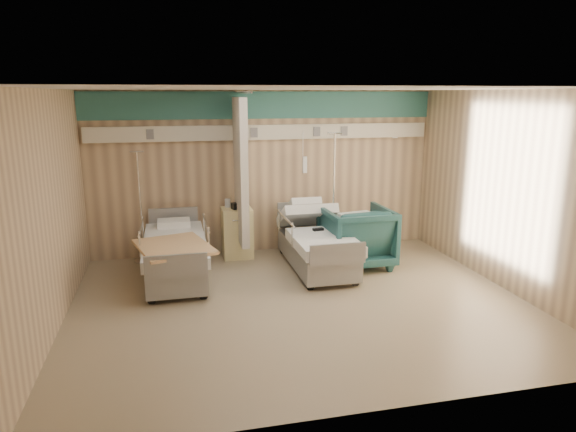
{
  "coord_description": "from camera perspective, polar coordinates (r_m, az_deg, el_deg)",
  "views": [
    {
      "loc": [
        -1.6,
        -6.24,
        2.74
      ],
      "look_at": [
        -0.03,
        0.6,
        1.06
      ],
      "focal_mm": 32.0,
      "sensor_mm": 36.0,
      "label": 1
    }
  ],
  "objects": [
    {
      "name": "bed_right",
      "position": [
        8.22,
        3.16,
        -3.73
      ],
      "size": [
        1.0,
        2.16,
        0.63
      ],
      "primitive_type": null,
      "color": "silver",
      "rests_on": "ground"
    },
    {
      "name": "ground",
      "position": [
        7.0,
        1.33,
        -9.6
      ],
      "size": [
        6.0,
        5.0,
        0.0
      ],
      "primitive_type": "cube",
      "color": "gray",
      "rests_on": "ground"
    },
    {
      "name": "iv_stand_right",
      "position": [
        8.98,
        5.0,
        -1.5
      ],
      "size": [
        0.38,
        0.38,
        2.11
      ],
      "rotation": [
        0.0,
        0.0,
        -0.15
      ],
      "color": "silver",
      "rests_on": "ground"
    },
    {
      "name": "waffle_blanket",
      "position": [
        8.23,
        8.04,
        1.16
      ],
      "size": [
        0.64,
        0.59,
        0.06
      ],
      "primitive_type": "cube",
      "rotation": [
        0.0,
        0.0,
        3.34
      ],
      "color": "silver",
      "rests_on": "visitor_armchair"
    },
    {
      "name": "bed_left",
      "position": [
        7.92,
        -12.37,
        -4.71
      ],
      "size": [
        1.0,
        2.16,
        0.63
      ],
      "primitive_type": null,
      "color": "silver",
      "rests_on": "ground"
    },
    {
      "name": "room_walls",
      "position": [
        6.74,
        0.63,
        5.96
      ],
      "size": [
        6.04,
        5.04,
        2.82
      ],
      "color": "tan",
      "rests_on": "ground"
    },
    {
      "name": "toiletry_bag",
      "position": [
        8.66,
        -5.6,
        1.15
      ],
      "size": [
        0.23,
        0.18,
        0.11
      ],
      "primitive_type": "cube",
      "rotation": [
        0.0,
        0.0,
        0.31
      ],
      "color": "black",
      "rests_on": "bedside_cabinet"
    },
    {
      "name": "visitor_armchair",
      "position": [
        8.38,
        7.59,
        -2.27
      ],
      "size": [
        1.07,
        1.1,
        0.98
      ],
      "primitive_type": "imported",
      "rotation": [
        0.0,
        0.0,
        3.17
      ],
      "color": "#1D4849",
      "rests_on": "ground"
    },
    {
      "name": "white_cup",
      "position": [
        8.82,
        -6.73,
        1.44
      ],
      "size": [
        0.11,
        0.11,
        0.14
      ],
      "primitive_type": "cylinder",
      "rotation": [
        0.0,
        0.0,
        -0.17
      ],
      "color": "white",
      "rests_on": "bedside_cabinet"
    },
    {
      "name": "iv_stand_left",
      "position": [
        8.86,
        -15.83,
        -2.54
      ],
      "size": [
        0.33,
        0.33,
        1.85
      ],
      "rotation": [
        0.0,
        0.0,
        0.16
      ],
      "color": "silver",
      "rests_on": "ground"
    },
    {
      "name": "call_remote",
      "position": [
        8.13,
        3.37,
        -1.49
      ],
      "size": [
        0.18,
        0.1,
        0.04
      ],
      "primitive_type": "cube",
      "rotation": [
        0.0,
        0.0,
        0.13
      ],
      "color": "black",
      "rests_on": "bed_right"
    },
    {
      "name": "tan_blanket",
      "position": [
        7.38,
        -12.57,
        -3.34
      ],
      "size": [
        1.19,
        1.36,
        0.04
      ],
      "primitive_type": "cube",
      "rotation": [
        0.0,
        0.0,
        0.27
      ],
      "color": "tan",
      "rests_on": "bed_left"
    },
    {
      "name": "bedside_cabinet",
      "position": [
        8.82,
        -5.67,
        -1.85
      ],
      "size": [
        0.5,
        0.48,
        0.85
      ],
      "primitive_type": "cube",
      "color": "#F1E097",
      "rests_on": "ground"
    }
  ]
}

